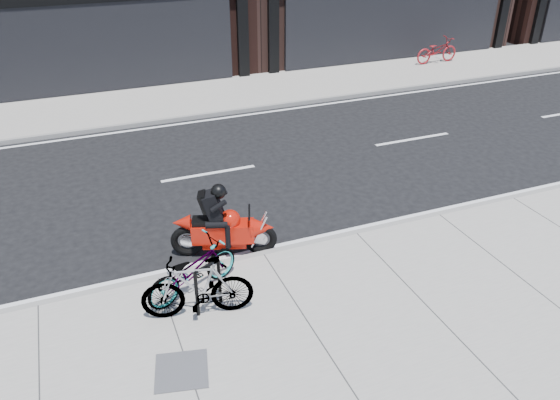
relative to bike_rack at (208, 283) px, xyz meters
name	(u,v)px	position (x,y,z in m)	size (l,w,h in m)	color
ground	(233,211)	(1.36, 3.12, -0.64)	(120.00, 120.00, 0.00)	black
sidewalk_near	(335,368)	(1.36, -1.88, -0.58)	(60.00, 6.00, 0.13)	gray
sidewalk_far	(164,101)	(1.36, 10.87, -0.58)	(60.00, 3.50, 0.13)	gray
bike_rack	(208,283)	(0.00, 0.00, 0.00)	(0.49, 0.24, 0.87)	black
bicycle_front	(192,270)	(-0.14, 0.52, -0.05)	(0.62, 1.77, 0.93)	gray
bicycle_rear	(197,288)	(-0.19, -0.08, 0.02)	(0.50, 1.79, 1.07)	gray
motorcycle	(228,226)	(0.81, 1.58, -0.02)	(1.97, 0.98, 1.52)	black
bicycle_far	(437,50)	(12.64, 11.41, -0.01)	(0.66, 1.90, 1.00)	maroon
utility_grate	(182,371)	(-0.74, -1.18, -0.51)	(0.75, 0.75, 0.01)	#545557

